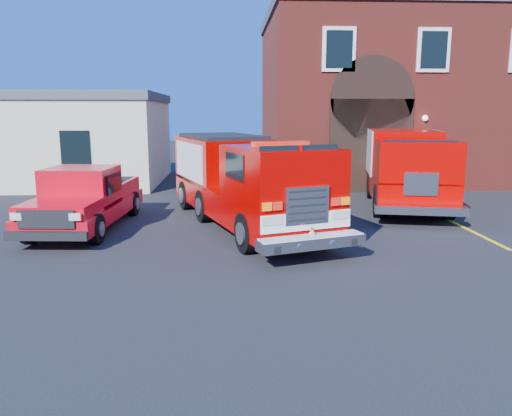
{
  "coord_description": "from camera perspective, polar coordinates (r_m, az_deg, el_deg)",
  "views": [
    {
      "loc": [
        -0.61,
        -12.29,
        3.43
      ],
      "look_at": [
        0.0,
        -1.2,
        1.3
      ],
      "focal_mm": 35.0,
      "sensor_mm": 36.0,
      "label": 1
    }
  ],
  "objects": [
    {
      "name": "parking_stripe_near",
      "position": [
        15.46,
        24.36,
        -2.93
      ],
      "size": [
        0.12,
        3.0,
        0.01
      ],
      "primitive_type": "cube",
      "color": "yellow",
      "rests_on": "ground"
    },
    {
      "name": "parking_stripe_mid",
      "position": [
        18.11,
        20.04,
        -0.71
      ],
      "size": [
        0.12,
        3.0,
        0.01
      ],
      "primitive_type": "cube",
      "color": "yellow",
      "rests_on": "ground"
    },
    {
      "name": "side_building",
      "position": [
        26.67,
        -21.67,
        7.47
      ],
      "size": [
        10.2,
        8.2,
        4.35
      ],
      "color": "beige",
      "rests_on": "ground"
    },
    {
      "name": "parking_stripe_far",
      "position": [
        20.85,
        16.84,
        0.93
      ],
      "size": [
        0.12,
        3.0,
        0.01
      ],
      "primitive_type": "cube",
      "color": "yellow",
      "rests_on": "ground"
    },
    {
      "name": "secondary_truck",
      "position": [
        19.88,
        16.56,
        4.84
      ],
      "size": [
        4.36,
        8.84,
        2.75
      ],
      "color": "black",
      "rests_on": "ground"
    },
    {
      "name": "fire_engine",
      "position": [
        15.22,
        -1.43,
        3.22
      ],
      "size": [
        5.14,
        9.14,
        2.72
      ],
      "color": "black",
      "rests_on": "ground"
    },
    {
      "name": "ground",
      "position": [
        12.78,
        -0.3,
        -4.72
      ],
      "size": [
        100.0,
        100.0,
        0.0
      ],
      "primitive_type": "plane",
      "color": "black",
      "rests_on": "ground"
    },
    {
      "name": "fire_station",
      "position": [
        27.99,
        17.3,
        12.07
      ],
      "size": [
        15.2,
        10.2,
        8.45
      ],
      "color": "maroon",
      "rests_on": "ground"
    },
    {
      "name": "pickup_truck",
      "position": [
        15.76,
        -18.87,
        0.97
      ],
      "size": [
        2.46,
        5.84,
        1.87
      ],
      "color": "black",
      "rests_on": "ground"
    }
  ]
}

